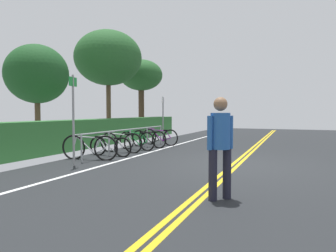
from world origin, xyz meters
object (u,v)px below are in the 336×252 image
object	(u,v)px
bike_rack	(130,135)
bicycle_5	(160,137)
bicycle_0	(90,147)
sign_post_far	(163,115)
tree_far_right	(108,58)
bicycle_3	(137,141)
bicycle_1	(110,146)
bicycle_2	(121,142)
tree_extra	(141,76)
sign_post_near	(73,112)
tree_mid	(37,74)
bicycle_4	(149,139)
pedestrian	(220,141)

from	to	relation	value
bike_rack	bicycle_5	world-z (taller)	bike_rack
bicycle_0	bicycle_5	size ratio (longest dim) A/B	1.00
sign_post_far	tree_far_right	bearing A→B (deg)	86.53
bicycle_0	bicycle_3	bearing A→B (deg)	-3.29
bicycle_1	bicycle_2	world-z (taller)	bicycle_2
bicycle_3	tree_extra	bearing A→B (deg)	25.88
bicycle_2	sign_post_near	distance (m)	3.11
bicycle_2	bicycle_5	xyz separation A→B (m)	(2.81, -0.28, -0.00)
bicycle_1	sign_post_near	bearing A→B (deg)	-175.72
tree_mid	tree_extra	bearing A→B (deg)	-5.21
bicycle_2	sign_post_far	bearing A→B (deg)	0.24
bicycle_2	sign_post_far	distance (m)	3.96
tree_mid	tree_far_right	size ratio (longest dim) A/B	0.74
bicycle_1	tree_mid	distance (m)	4.95
bicycle_4	sign_post_near	world-z (taller)	sign_post_near
bicycle_0	sign_post_near	bearing A→B (deg)	-165.40
tree_far_right	tree_extra	distance (m)	3.84
tree_far_right	tree_extra	xyz separation A→B (m)	(3.81, 0.07, -0.50)
tree_extra	tree_far_right	bearing A→B (deg)	-178.88
bicycle_0	tree_far_right	size ratio (longest dim) A/B	0.32
bicycle_4	bicycle_5	bearing A→B (deg)	-4.72
bike_rack	bicycle_5	distance (m)	2.39
sign_post_near	tree_extra	size ratio (longest dim) A/B	0.51
bicycle_4	sign_post_far	size ratio (longest dim) A/B	0.80
bike_rack	pedestrian	bearing A→B (deg)	-138.15
bicycle_2	bicycle_4	bearing A→B (deg)	-6.10
bicycle_1	bicycle_4	distance (m)	2.77
bicycle_2	bicycle_4	distance (m)	1.87
bicycle_3	sign_post_far	world-z (taller)	sign_post_far
sign_post_far	bicycle_3	bearing A→B (deg)	-176.45
bicycle_0	tree_mid	world-z (taller)	tree_mid
sign_post_near	sign_post_far	xyz separation A→B (m)	(6.75, 0.30, -0.15)
pedestrian	sign_post_far	xyz separation A→B (m)	(8.41, 4.62, 0.33)
bicycle_1	sign_post_near	xyz separation A→B (m)	(-1.99, -0.15, 1.13)
bicycle_2	tree_extra	xyz separation A→B (m)	(7.85, 3.22, 3.33)
bicycle_5	pedestrian	distance (m)	8.57
bike_rack	sign_post_far	bearing A→B (deg)	2.49
bicycle_3	bicycle_5	distance (m)	1.94
bicycle_1	sign_post_near	size ratio (longest dim) A/B	0.68
bicycle_0	sign_post_far	world-z (taller)	sign_post_far
bicycle_0	sign_post_near	size ratio (longest dim) A/B	0.75
bicycle_2	tree_mid	world-z (taller)	tree_mid
bike_rack	sign_post_near	bearing A→B (deg)	-177.34
bike_rack	bicycle_3	bearing A→B (deg)	-4.65
bicycle_5	sign_post_far	world-z (taller)	sign_post_far
bicycle_2	bicycle_0	bearing A→B (deg)	-179.62
bicycle_3	pedestrian	distance (m)	7.04
pedestrian	tree_extra	xyz separation A→B (m)	(12.41, 7.82, 2.71)
bicycle_3	bicycle_5	bearing A→B (deg)	-3.23
bicycle_4	pedestrian	xyz separation A→B (m)	(-6.42, -4.41, 0.63)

